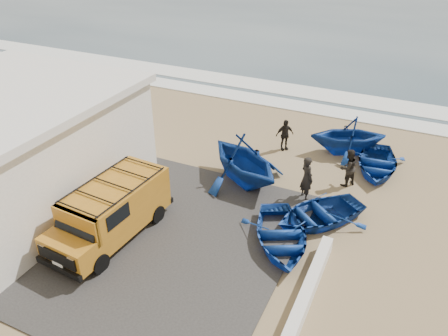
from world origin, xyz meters
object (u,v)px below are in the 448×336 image
(van, at_px, (112,210))
(boat_mid_left, at_px, (244,160))
(fisherman_back, at_px, (285,135))
(parapet, at_px, (302,305))
(fisherman_front, at_px, (307,178))
(building, at_px, (3,147))
(boat_near_left, at_px, (281,236))
(fisherman_middle, at_px, (348,168))
(boat_far_left, at_px, (348,135))
(boat_mid_right, at_px, (377,163))
(boat_near_right, at_px, (319,213))

(van, distance_m, boat_mid_left, 5.95)
(fisherman_back, bearing_deg, parapet, -111.30)
(boat_mid_left, distance_m, fisherman_front, 2.76)
(building, height_order, parapet, building)
(boat_near_left, distance_m, fisherman_middle, 5.08)
(building, relative_size, boat_far_left, 2.65)
(parapet, bearing_deg, boat_mid_left, 126.58)
(fisherman_middle, bearing_deg, boat_mid_right, -170.61)
(parapet, bearing_deg, boat_mid_right, 85.58)
(building, height_order, boat_near_right, building)
(building, xyz_separation_m, fisherman_front, (10.93, 4.74, -1.22))
(boat_mid_left, xyz_separation_m, fisherman_back, (0.63, 3.60, -0.31))
(boat_near_right, height_order, fisherman_back, fisherman_back)
(boat_near_right, xyz_separation_m, boat_far_left, (-0.19, 5.94, 0.56))
(boat_near_left, bearing_deg, fisherman_back, 80.41)
(building, height_order, boat_mid_right, building)
(boat_mid_right, bearing_deg, boat_near_left, -115.42)
(boat_near_left, bearing_deg, boat_far_left, 58.03)
(boat_mid_right, height_order, fisherman_middle, fisherman_middle)
(boat_mid_left, bearing_deg, fisherman_middle, -35.75)
(building, distance_m, boat_mid_right, 15.67)
(building, xyz_separation_m, fisherman_middle, (12.22, 6.46, -1.33))
(fisherman_front, height_order, fisherman_middle, fisherman_front)
(van, xyz_separation_m, boat_near_left, (5.57, 2.00, -0.73))
(fisherman_back, bearing_deg, boat_mid_right, -45.33)
(boat_near_right, height_order, fisherman_front, fisherman_front)
(boat_near_right, relative_size, boat_far_left, 1.02)
(parapet, distance_m, fisherman_front, 5.99)
(building, distance_m, fisherman_front, 11.97)
(parapet, xyz_separation_m, boat_far_left, (-0.86, 10.38, 0.66))
(boat_far_left, relative_size, fisherman_middle, 2.13)
(building, bearing_deg, boat_near_right, 16.20)
(van, bearing_deg, parapet, -0.30)
(van, height_order, boat_mid_right, van)
(boat_near_left, bearing_deg, fisherman_middle, 48.66)
(fisherman_front, bearing_deg, boat_mid_left, 41.28)
(boat_mid_right, distance_m, fisherman_back, 4.43)
(van, distance_m, fisherman_front, 7.58)
(building, relative_size, fisherman_back, 6.03)
(fisherman_middle, height_order, fisherman_back, fisherman_middle)
(boat_near_right, distance_m, boat_mid_right, 4.98)
(parapet, bearing_deg, boat_near_left, 120.90)
(boat_near_left, height_order, fisherman_middle, fisherman_middle)
(boat_mid_left, height_order, fisherman_middle, boat_mid_left)
(parapet, height_order, boat_far_left, boat_far_left)
(boat_near_right, bearing_deg, boat_mid_left, -161.05)
(van, height_order, fisherman_back, van)
(fisherman_front, bearing_deg, parapet, 148.45)
(boat_far_left, height_order, fisherman_front, fisherman_front)
(boat_far_left, bearing_deg, boat_mid_left, -61.83)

